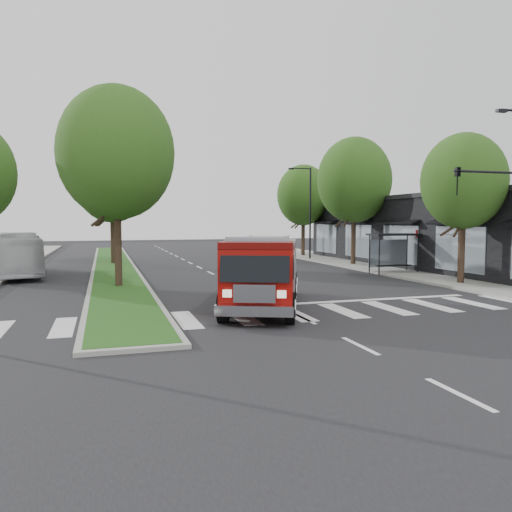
{
  "coord_description": "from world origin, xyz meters",
  "views": [
    {
      "loc": [
        -6.7,
        -20.08,
        3.46
      ],
      "look_at": [
        0.09,
        2.08,
        1.8
      ],
      "focal_mm": 35.0,
      "sensor_mm": 36.0,
      "label": 1
    }
  ],
  "objects": [
    {
      "name": "ground",
      "position": [
        0.0,
        0.0,
        0.0
      ],
      "size": [
        140.0,
        140.0,
        0.0
      ],
      "primitive_type": "plane",
      "color": "black",
      "rests_on": "ground"
    },
    {
      "name": "sidewalk_right",
      "position": [
        12.5,
        10.0,
        0.07
      ],
      "size": [
        5.0,
        80.0,
        0.15
      ],
      "primitive_type": "cube",
      "color": "gray",
      "rests_on": "ground"
    },
    {
      "name": "median",
      "position": [
        -6.0,
        18.0,
        0.08
      ],
      "size": [
        3.0,
        50.0,
        0.15
      ],
      "color": "gray",
      "rests_on": "ground"
    },
    {
      "name": "storefront_row",
      "position": [
        17.0,
        10.0,
        2.5
      ],
      "size": [
        8.0,
        30.0,
        5.0
      ],
      "primitive_type": "cube",
      "color": "black",
      "rests_on": "ground"
    },
    {
      "name": "bus_shelter",
      "position": [
        11.2,
        8.15,
        2.04
      ],
      "size": [
        3.2,
        1.6,
        2.61
      ],
      "color": "black",
      "rests_on": "ground"
    },
    {
      "name": "tree_right_near",
      "position": [
        11.5,
        2.0,
        5.51
      ],
      "size": [
        4.4,
        4.4,
        8.05
      ],
      "color": "black",
      "rests_on": "ground"
    },
    {
      "name": "tree_right_mid",
      "position": [
        11.5,
        14.0,
        6.49
      ],
      "size": [
        5.6,
        5.6,
        9.72
      ],
      "color": "black",
      "rests_on": "ground"
    },
    {
      "name": "tree_right_far",
      "position": [
        11.5,
        24.0,
        5.84
      ],
      "size": [
        5.0,
        5.0,
        8.73
      ],
      "color": "black",
      "rests_on": "ground"
    },
    {
      "name": "tree_median_near",
      "position": [
        -6.0,
        6.0,
        6.81
      ],
      "size": [
        5.8,
        5.8,
        10.16
      ],
      "color": "black",
      "rests_on": "ground"
    },
    {
      "name": "tree_median_far",
      "position": [
        -6.0,
        20.0,
        6.49
      ],
      "size": [
        5.6,
        5.6,
        9.72
      ],
      "color": "black",
      "rests_on": "ground"
    },
    {
      "name": "streetlight_right_far",
      "position": [
        10.35,
        20.0,
        4.48
      ],
      "size": [
        2.11,
        0.2,
        8.0
      ],
      "color": "black",
      "rests_on": "ground"
    },
    {
      "name": "fire_engine",
      "position": [
        -0.61,
        -1.27,
        1.39
      ],
      "size": [
        5.47,
        8.7,
        2.91
      ],
      "rotation": [
        0.0,
        0.0,
        -0.39
      ],
      "color": "#570604",
      "rests_on": "ground"
    },
    {
      "name": "city_bus",
      "position": [
        -11.88,
        14.06,
        1.35
      ],
      "size": [
        4.11,
        9.96,
        2.7
      ],
      "primitive_type": "imported",
      "rotation": [
        0.0,
        0.0,
        0.2
      ],
      "color": "#B6B6BA",
      "rests_on": "ground"
    }
  ]
}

